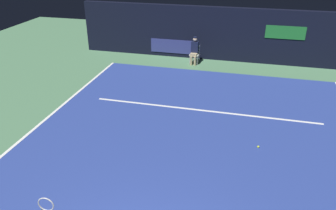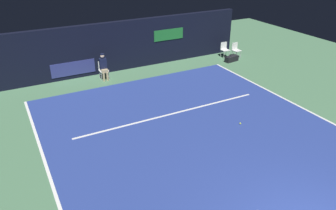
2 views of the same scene
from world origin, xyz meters
name	(u,v)px [view 1 (image 1 of 2)]	position (x,y,z in m)	size (l,w,h in m)	color
ground_plane	(192,143)	(0.00, 5.12, 0.00)	(29.71, 29.71, 0.00)	#4C7A56
court_surface	(192,142)	(0.00, 5.12, 0.01)	(10.30, 12.25, 0.01)	navy
line_sideline_right	(42,122)	(-5.10, 5.12, 0.01)	(0.10, 12.25, 0.01)	white
line_service	(203,110)	(0.00, 7.27, 0.01)	(8.03, 0.10, 0.01)	white
back_wall	(223,34)	(0.00, 13.11, 1.30)	(14.46, 0.33, 2.60)	black
line_judge_on_chair	(194,50)	(-1.21, 12.14, 0.69)	(0.46, 0.54, 1.32)	white
tennis_ball	(258,147)	(1.92, 5.31, 0.05)	(0.07, 0.07, 0.07)	#CCE033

